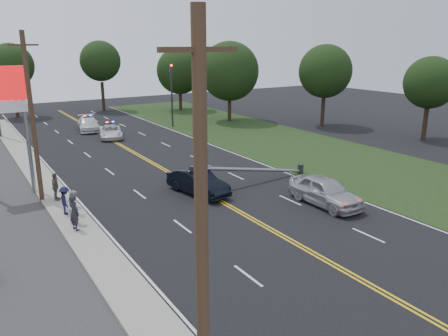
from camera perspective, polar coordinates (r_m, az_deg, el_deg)
ground at (r=22.12m, az=8.05°, el=-9.03°), size 120.00×120.00×0.00m
sidewalk at (r=27.21m, az=-20.23°, el=-4.87°), size 1.80×70.00×0.12m
grass_verge at (r=37.81m, az=14.01°, el=1.31°), size 12.00×80.00×0.01m
centerline_yellow at (r=29.87m, az=-4.37°, el=-2.15°), size 0.36×80.00×0.00m
pylon_sign at (r=29.45m, az=-27.09°, el=7.85°), size 3.20×0.35×8.00m
traffic_signal at (r=50.24m, az=-6.87°, el=10.10°), size 0.28×0.41×7.05m
fallen_streetlight at (r=30.12m, az=4.45°, el=-0.19°), size 9.36×0.44×1.91m
utility_pole_near at (r=9.20m, az=-2.90°, el=-11.37°), size 1.60×0.28×10.00m
utility_pole_mid at (r=27.75m, az=-23.76°, el=5.93°), size 1.60×0.28×10.00m
tree_6 at (r=62.56m, az=-26.05°, el=11.93°), size 5.54×5.54×9.33m
tree_7 at (r=64.55m, az=-15.85°, el=13.27°), size 5.54×5.54×9.64m
tree_8 at (r=63.04m, az=-5.81°, el=12.50°), size 6.46×6.46×8.74m
tree_9 at (r=53.65m, az=0.73°, el=12.52°), size 7.06×7.06×9.55m
tree_12 at (r=47.34m, az=25.34°, el=10.03°), size 5.02×5.02×8.12m
tree_13 at (r=51.52m, az=13.09°, el=12.20°), size 5.96×5.96×9.20m
crashed_sedan at (r=27.81m, az=-3.43°, el=-1.88°), size 2.50×4.88×1.53m
waiting_sedan at (r=26.57m, az=13.08°, el=-2.97°), size 2.04×4.98×1.69m
emergency_a at (r=45.75m, az=-14.57°, el=4.59°), size 3.21×4.93×1.26m
emergency_b at (r=50.42m, az=-17.29°, el=5.55°), size 3.02×5.47×1.50m
bystander_a at (r=23.42m, az=-18.97°, el=-5.52°), size 0.60×0.77×1.87m
bystander_b at (r=24.34m, az=-18.90°, el=-4.79°), size 0.94×1.05×1.80m
bystander_c at (r=25.74m, az=-20.04°, el=-4.00°), size 0.68×1.08×1.60m
bystander_d at (r=28.19m, az=-21.16°, el=-2.29°), size 0.81×1.08×1.70m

